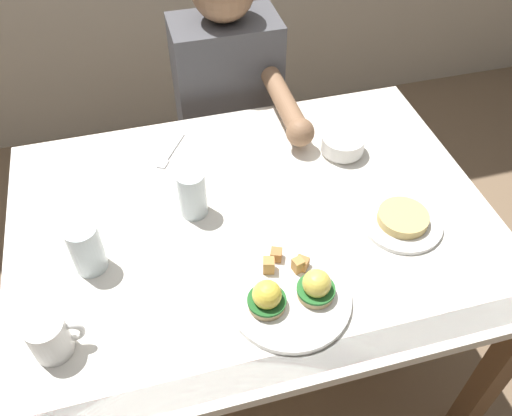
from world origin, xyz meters
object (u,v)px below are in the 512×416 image
object	(u,v)px
fruit_bowl	(343,144)
diner_person	(231,107)
dining_table	(254,246)
eggs_benedict_plate	(290,294)
fork	(170,153)
water_glass_near	(87,251)
water_glass_far	(193,196)
side_plate	(402,220)
coffee_mug	(50,337)

from	to	relation	value
fruit_bowl	diner_person	bearing A→B (deg)	118.83
dining_table	eggs_benedict_plate	size ratio (longest dim) A/B	4.44
fork	water_glass_near	bearing A→B (deg)	-123.89
dining_table	fruit_bowl	bearing A→B (deg)	31.09
water_glass_far	side_plate	xyz separation A→B (m)	(0.49, -0.18, -0.04)
diner_person	side_plate	bearing A→B (deg)	-69.14
eggs_benedict_plate	fruit_bowl	size ratio (longest dim) A/B	2.25
fork	water_glass_near	world-z (taller)	water_glass_near
fork	water_glass_near	distance (m)	0.42
eggs_benedict_plate	side_plate	bearing A→B (deg)	22.91
water_glass_near	diner_person	distance (m)	0.81
fruit_bowl	water_glass_far	xyz separation A→B (m)	(-0.45, -0.12, 0.03)
side_plate	diner_person	xyz separation A→B (m)	(-0.27, 0.71, -0.10)
fork	diner_person	size ratio (longest dim) A/B	0.12
fruit_bowl	water_glass_near	bearing A→B (deg)	-162.04
fruit_bowl	eggs_benedict_plate	bearing A→B (deg)	-123.79
side_plate	diner_person	world-z (taller)	diner_person
coffee_mug	fork	xyz separation A→B (m)	(0.32, 0.55, -0.05)
eggs_benedict_plate	coffee_mug	distance (m)	0.50
coffee_mug	fork	distance (m)	0.63
fork	fruit_bowl	bearing A→B (deg)	-14.30
fruit_bowl	fork	size ratio (longest dim) A/B	0.86
eggs_benedict_plate	water_glass_far	bearing A→B (deg)	115.79
eggs_benedict_plate	coffee_mug	bearing A→B (deg)	178.90
coffee_mug	fork	world-z (taller)	coffee_mug
eggs_benedict_plate	diner_person	distance (m)	0.86
coffee_mug	water_glass_near	size ratio (longest dim) A/B	0.87
dining_table	eggs_benedict_plate	world-z (taller)	eggs_benedict_plate
dining_table	eggs_benedict_plate	distance (m)	0.28
fruit_bowl	side_plate	bearing A→B (deg)	-81.86
coffee_mug	water_glass_far	xyz separation A→B (m)	(0.34, 0.31, 0.01)
water_glass_near	water_glass_far	size ratio (longest dim) A/B	1.00
fruit_bowl	side_plate	xyz separation A→B (m)	(0.04, -0.30, -0.02)
side_plate	diner_person	size ratio (longest dim) A/B	0.18
coffee_mug	dining_table	bearing A→B (deg)	26.77
fork	side_plate	bearing A→B (deg)	-38.99
fruit_bowl	fork	distance (m)	0.49
dining_table	coffee_mug	distance (m)	0.56
water_glass_near	coffee_mug	bearing A→B (deg)	-112.41
water_glass_near	water_glass_far	distance (m)	0.28
fruit_bowl	diner_person	size ratio (longest dim) A/B	0.11
coffee_mug	water_glass_far	bearing A→B (deg)	42.03
dining_table	side_plate	distance (m)	0.39
fruit_bowl	coffee_mug	distance (m)	0.90
fruit_bowl	water_glass_near	distance (m)	0.74
coffee_mug	side_plate	xyz separation A→B (m)	(0.83, 0.13, -0.04)
dining_table	water_glass_near	distance (m)	0.43
water_glass_near	side_plate	world-z (taller)	water_glass_near
eggs_benedict_plate	water_glass_far	xyz separation A→B (m)	(-0.15, 0.32, 0.03)
water_glass_far	side_plate	distance (m)	0.52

